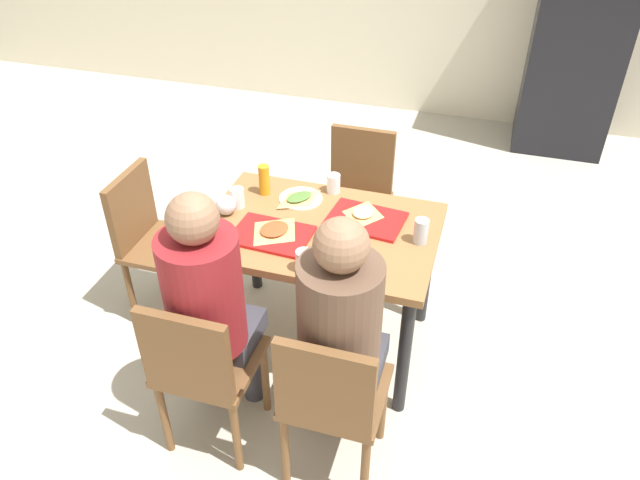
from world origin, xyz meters
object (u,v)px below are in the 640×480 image
Objects in this scene: main_table at (320,245)px; paper_plate_center at (301,198)px; pizza_slice_c at (299,198)px; soda_can at (421,231)px; drink_fridge at (581,31)px; condiment_bottle at (264,180)px; chair_left_end at (152,235)px; tray_red_near at (271,235)px; chair_near_right at (331,397)px; plastic_cup_b at (304,261)px; pizza_slice_a at (274,230)px; person_in_red at (209,299)px; pizza_slice_b at (363,213)px; chair_far_side at (357,190)px; plastic_cup_c at (237,198)px; person_in_brown_jacket at (342,327)px; paper_plate_near_edge at (342,259)px; plastic_cup_a at (333,183)px; tray_red_far at (366,219)px; foil_bundle at (226,205)px; chair_near_left at (201,366)px.

main_table is 5.08× the size of paper_plate_center.
soda_can is at bearing -15.38° from pizza_slice_c.
condiment_bottle is at bearing -121.31° from drink_fridge.
tray_red_near is at bearing -10.34° from chair_left_end.
plastic_cup_b is (-0.25, 0.44, 0.29)m from chair_near_right.
chair_left_end is at bearing 171.15° from pizza_slice_a.
person_in_red reaches higher than pizza_slice_b.
chair_far_side is 8.64× the size of plastic_cup_c.
paper_plate_center is 0.58m from plastic_cup_b.
person_in_brown_jacket is 0.67× the size of drink_fridge.
paper_plate_near_edge is at bearing -91.27° from pizza_slice_b.
chair_far_side is 0.96m from tray_red_near.
chair_left_end is 0.69m from condiment_bottle.
pizza_slice_c is at bearing 118.46° from person_in_brown_jacket.
main_table is at bearing -51.94° from paper_plate_center.
chair_near_right is 1.10m from pizza_slice_c.
chair_left_end reaches higher than plastic_cup_a.
plastic_cup_a is 0.05× the size of drink_fridge.
tray_red_far is 3.60× the size of plastic_cup_c.
tray_red_far is 1.53× the size of pizza_slice_c.
plastic_cup_c is at bearing 103.64° from person_in_red.
chair_near_right reaches higher than tray_red_near.
drink_fridge reaches higher than tray_red_near.
tray_red_far is (1.14, 0.12, 0.25)m from chair_left_end.
chair_left_end reaches higher than foil_bundle.
drink_fridge is (1.69, 2.79, 0.15)m from plastic_cup_c.
tray_red_far is at bearing -54.51° from pizza_slice_b.
chair_near_left reaches higher than tray_red_near.
person_in_red reaches higher than tray_red_far.
plastic_cup_a is at bearing 77.17° from chair_near_left.
plastic_cup_b is at bearing -39.34° from plastic_cup_c.
pizza_slice_a is at bearing 81.97° from chair_near_left.
paper_plate_near_edge is at bearing -15.22° from pizza_slice_a.
paper_plate_near_edge is at bearing -51.94° from paper_plate_center.
tray_red_far is 0.33m from paper_plate_near_edge.
condiment_bottle reaches higher than chair_left_end.
drink_fridge reaches higher than condiment_bottle.
person_in_brown_jacket is (0.00, 0.14, 0.25)m from chair_near_right.
paper_plate_center is 3.00m from drink_fridge.
person_in_red is 1.00m from plastic_cup_a.
pizza_slice_b reaches higher than tray_red_far.
tray_red_near is at bearing 82.50° from chair_near_left.
drink_fridge is at bearing 66.42° from person_in_red.
paper_plate_near_edge is (0.33, -0.43, 0.00)m from paper_plate_center.
plastic_cup_c reaches higher than pizza_slice_c.
drink_fridge is at bearing 64.31° from pizza_slice_a.
chair_left_end reaches higher than tray_red_far.
tray_red_far is (-0.08, 0.89, 0.25)m from chair_near_right.
tray_red_near is 0.39m from condiment_bottle.
chair_far_side reaches higher than foil_bundle.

